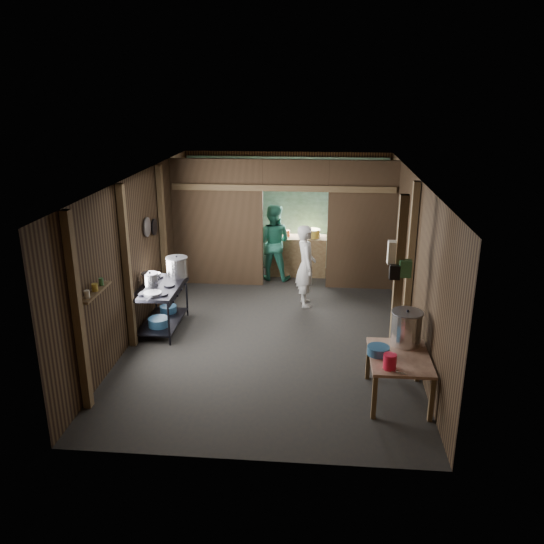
# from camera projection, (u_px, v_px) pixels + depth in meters

# --- Properties ---
(floor) EXTENTS (4.50, 7.00, 0.00)m
(floor) POSITION_uv_depth(u_px,v_px,m) (273.00, 329.00, 9.45)
(floor) COLOR #242424
(floor) RESTS_ON ground
(ceiling) EXTENTS (4.50, 7.00, 0.00)m
(ceiling) POSITION_uv_depth(u_px,v_px,m) (273.00, 177.00, 8.61)
(ceiling) COLOR #4B4A49
(ceiling) RESTS_ON ground
(wall_back) EXTENTS (4.50, 0.00, 2.60)m
(wall_back) POSITION_uv_depth(u_px,v_px,m) (287.00, 211.00, 12.33)
(wall_back) COLOR #493621
(wall_back) RESTS_ON ground
(wall_front) EXTENTS (4.50, 0.00, 2.60)m
(wall_front) POSITION_uv_depth(u_px,v_px,m) (244.00, 355.00, 5.73)
(wall_front) COLOR #493621
(wall_front) RESTS_ON ground
(wall_left) EXTENTS (0.00, 7.00, 2.60)m
(wall_left) POSITION_uv_depth(u_px,v_px,m) (139.00, 253.00, 9.22)
(wall_left) COLOR #493621
(wall_left) RESTS_ON ground
(wall_right) EXTENTS (0.00, 7.00, 2.60)m
(wall_right) POSITION_uv_depth(u_px,v_px,m) (413.00, 260.00, 8.84)
(wall_right) COLOR #493621
(wall_right) RESTS_ON ground
(partition_left) EXTENTS (1.85, 0.10, 2.60)m
(partition_left) POSITION_uv_depth(u_px,v_px,m) (218.00, 223.00, 11.22)
(partition_left) COLOR brown
(partition_left) RESTS_ON floor
(partition_right) EXTENTS (1.35, 0.10, 2.60)m
(partition_right) POSITION_uv_depth(u_px,v_px,m) (361.00, 226.00, 10.97)
(partition_right) COLOR brown
(partition_right) RESTS_ON floor
(partition_header) EXTENTS (1.30, 0.10, 0.60)m
(partition_header) POSITION_uv_depth(u_px,v_px,m) (296.00, 175.00, 10.76)
(partition_header) COLOR brown
(partition_header) RESTS_ON wall_back
(turquoise_panel) EXTENTS (4.40, 0.06, 2.50)m
(turquoise_panel) POSITION_uv_depth(u_px,v_px,m) (286.00, 213.00, 12.29)
(turquoise_panel) COLOR #87C3C2
(turquoise_panel) RESTS_ON wall_back
(back_counter) EXTENTS (1.20, 0.50, 0.85)m
(back_counter) POSITION_uv_depth(u_px,v_px,m) (298.00, 256.00, 12.07)
(back_counter) COLOR olive
(back_counter) RESTS_ON floor
(wall_clock) EXTENTS (0.20, 0.03, 0.20)m
(wall_clock) POSITION_uv_depth(u_px,v_px,m) (298.00, 185.00, 12.02)
(wall_clock) COLOR silver
(wall_clock) RESTS_ON wall_back
(post_left_a) EXTENTS (0.10, 0.12, 2.60)m
(post_left_a) POSITION_uv_depth(u_px,v_px,m) (78.00, 314.00, 6.76)
(post_left_a) COLOR olive
(post_left_a) RESTS_ON floor
(post_left_b) EXTENTS (0.10, 0.12, 2.60)m
(post_left_b) POSITION_uv_depth(u_px,v_px,m) (127.00, 268.00, 8.46)
(post_left_b) COLOR olive
(post_left_b) RESTS_ON floor
(post_left_c) EXTENTS (0.10, 0.12, 2.60)m
(post_left_c) POSITION_uv_depth(u_px,v_px,m) (163.00, 235.00, 10.35)
(post_left_c) COLOR olive
(post_left_c) RESTS_ON floor
(post_right) EXTENTS (0.10, 0.12, 2.60)m
(post_right) POSITION_uv_depth(u_px,v_px,m) (410.00, 264.00, 8.66)
(post_right) COLOR olive
(post_right) RESTS_ON floor
(post_free) EXTENTS (0.12, 0.12, 2.60)m
(post_free) POSITION_uv_depth(u_px,v_px,m) (398.00, 287.00, 7.65)
(post_free) COLOR olive
(post_free) RESTS_ON floor
(cross_beam) EXTENTS (4.40, 0.12, 0.12)m
(cross_beam) POSITION_uv_depth(u_px,v_px,m) (283.00, 188.00, 10.82)
(cross_beam) COLOR olive
(cross_beam) RESTS_ON wall_left
(pan_lid_big) EXTENTS (0.03, 0.34, 0.34)m
(pan_lid_big) POSITION_uv_depth(u_px,v_px,m) (147.00, 227.00, 9.48)
(pan_lid_big) COLOR gray
(pan_lid_big) RESTS_ON wall_left
(pan_lid_small) EXTENTS (0.03, 0.30, 0.30)m
(pan_lid_small) POSITION_uv_depth(u_px,v_px,m) (154.00, 227.00, 9.89)
(pan_lid_small) COLOR black
(pan_lid_small) RESTS_ON wall_left
(wall_shelf) EXTENTS (0.14, 0.80, 0.03)m
(wall_shelf) POSITION_uv_depth(u_px,v_px,m) (95.00, 292.00, 7.20)
(wall_shelf) COLOR olive
(wall_shelf) RESTS_ON wall_left
(jar_white) EXTENTS (0.07, 0.07, 0.10)m
(jar_white) POSITION_uv_depth(u_px,v_px,m) (87.00, 294.00, 6.94)
(jar_white) COLOR silver
(jar_white) RESTS_ON wall_shelf
(jar_yellow) EXTENTS (0.08, 0.08, 0.10)m
(jar_yellow) POSITION_uv_depth(u_px,v_px,m) (95.00, 287.00, 7.18)
(jar_yellow) COLOR gold
(jar_yellow) RESTS_ON wall_shelf
(jar_green) EXTENTS (0.06, 0.06, 0.10)m
(jar_green) POSITION_uv_depth(u_px,v_px,m) (101.00, 282.00, 7.38)
(jar_green) COLOR #3E834A
(jar_green) RESTS_ON wall_shelf
(bag_white) EXTENTS (0.22, 0.15, 0.32)m
(bag_white) POSITION_uv_depth(u_px,v_px,m) (396.00, 253.00, 7.57)
(bag_white) COLOR silver
(bag_white) RESTS_ON post_free
(bag_green) EXTENTS (0.16, 0.12, 0.24)m
(bag_green) POSITION_uv_depth(u_px,v_px,m) (405.00, 268.00, 7.49)
(bag_green) COLOR #3E834A
(bag_green) RESTS_ON post_free
(bag_black) EXTENTS (0.14, 0.10, 0.20)m
(bag_black) POSITION_uv_depth(u_px,v_px,m) (395.00, 272.00, 7.50)
(bag_black) COLOR black
(bag_black) RESTS_ON post_free
(gas_range) EXTENTS (0.68, 1.33, 0.78)m
(gas_range) POSITION_uv_depth(u_px,v_px,m) (162.00, 308.00, 9.33)
(gas_range) COLOR black
(gas_range) RESTS_ON floor
(prep_table) EXTENTS (0.77, 1.06, 0.63)m
(prep_table) POSITION_uv_depth(u_px,v_px,m) (398.00, 377.00, 7.26)
(prep_table) COLOR tan
(prep_table) RESTS_ON floor
(stove_pot_large) EXTENTS (0.43, 0.43, 0.38)m
(stove_pot_large) POSITION_uv_depth(u_px,v_px,m) (177.00, 267.00, 9.60)
(stove_pot_large) COLOR silver
(stove_pot_large) RESTS_ON gas_range
(stove_pot_med) EXTENTS (0.32, 0.32, 0.24)m
(stove_pot_med) POSITION_uv_depth(u_px,v_px,m) (150.00, 280.00, 9.21)
(stove_pot_med) COLOR silver
(stove_pot_med) RESTS_ON gas_range
(stove_saucepan) EXTENTS (0.16, 0.16, 0.09)m
(stove_saucepan) POSITION_uv_depth(u_px,v_px,m) (157.00, 276.00, 9.56)
(stove_saucepan) COLOR silver
(stove_saucepan) RESTS_ON gas_range
(frying_pan) EXTENTS (0.34, 0.53, 0.07)m
(frying_pan) POSITION_uv_depth(u_px,v_px,m) (153.00, 294.00, 8.80)
(frying_pan) COLOR gray
(frying_pan) RESTS_ON gas_range
(blue_tub_front) EXTENTS (0.34, 0.34, 0.14)m
(blue_tub_front) POSITION_uv_depth(u_px,v_px,m) (159.00, 322.00, 9.18)
(blue_tub_front) COLOR #2E5E8A
(blue_tub_front) RESTS_ON gas_range
(blue_tub_back) EXTENTS (0.29, 0.29, 0.12)m
(blue_tub_back) POSITION_uv_depth(u_px,v_px,m) (168.00, 309.00, 9.75)
(blue_tub_back) COLOR #2E5E8A
(blue_tub_back) RESTS_ON gas_range
(stock_pot) EXTENTS (0.45, 0.45, 0.49)m
(stock_pot) POSITION_uv_depth(u_px,v_px,m) (406.00, 329.00, 7.42)
(stock_pot) COLOR silver
(stock_pot) RESTS_ON prep_table
(wash_basin) EXTENTS (0.37, 0.37, 0.11)m
(wash_basin) POSITION_uv_depth(u_px,v_px,m) (378.00, 350.00, 7.18)
(wash_basin) COLOR #2E5E8A
(wash_basin) RESTS_ON prep_table
(pink_bucket) EXTENTS (0.20, 0.20, 0.20)m
(pink_bucket) POSITION_uv_depth(u_px,v_px,m) (390.00, 362.00, 6.80)
(pink_bucket) COLOR #FB1B3D
(pink_bucket) RESTS_ON prep_table
(knife) EXTENTS (0.29, 0.16, 0.01)m
(knife) POSITION_uv_depth(u_px,v_px,m) (395.00, 371.00, 6.76)
(knife) COLOR silver
(knife) RESTS_ON prep_table
(yellow_tub) EXTENTS (0.32, 0.32, 0.18)m
(yellow_tub) POSITION_uv_depth(u_px,v_px,m) (313.00, 233.00, 11.88)
(yellow_tub) COLOR gold
(yellow_tub) RESTS_ON back_counter
(red_cup) EXTENTS (0.12, 0.12, 0.14)m
(red_cup) POSITION_uv_depth(u_px,v_px,m) (287.00, 233.00, 11.93)
(red_cup) COLOR red
(red_cup) RESTS_ON back_counter
(cook) EXTENTS (0.47, 0.62, 1.55)m
(cook) POSITION_uv_depth(u_px,v_px,m) (306.00, 266.00, 10.27)
(cook) COLOR silver
(cook) RESTS_ON floor
(worker_back) EXTENTS (0.86, 0.71, 1.62)m
(worker_back) POSITION_uv_depth(u_px,v_px,m) (273.00, 242.00, 11.66)
(worker_back) COLOR #2B7B65
(worker_back) RESTS_ON floor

